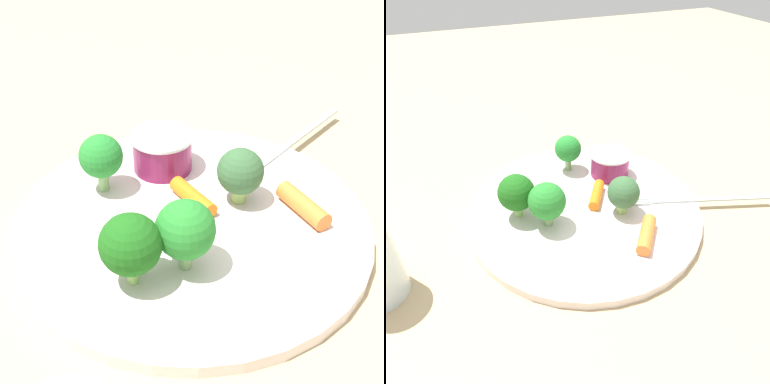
# 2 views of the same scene
# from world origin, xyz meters

# --- Properties ---
(ground_plane) EXTENTS (2.40, 2.40, 0.00)m
(ground_plane) POSITION_xyz_m (0.00, 0.00, 0.00)
(ground_plane) COLOR tan
(plate) EXTENTS (0.31, 0.31, 0.01)m
(plate) POSITION_xyz_m (0.00, 0.00, 0.01)
(plate) COLOR silver
(plate) RESTS_ON ground_plane
(sauce_cup) EXTENTS (0.06, 0.06, 0.04)m
(sauce_cup) POSITION_xyz_m (-0.07, -0.06, 0.03)
(sauce_cup) COLOR #7C1C4B
(sauce_cup) RESTS_ON plate
(broccoli_floret_0) EXTENTS (0.04, 0.04, 0.05)m
(broccoli_floret_0) POSITION_xyz_m (-0.04, 0.03, 0.04)
(broccoli_floret_0) COLOR #94BE61
(broccoli_floret_0) RESTS_ON plate
(broccoli_floret_1) EXTENTS (0.04, 0.04, 0.06)m
(broccoli_floret_1) POSITION_xyz_m (-0.01, -0.09, 0.05)
(broccoli_floret_1) COLOR #81AC6B
(broccoli_floret_1) RESTS_ON plate
(broccoli_floret_2) EXTENTS (0.05, 0.05, 0.06)m
(broccoli_floret_2) POSITION_xyz_m (0.09, -0.01, 0.05)
(broccoli_floret_2) COLOR #92BF64
(broccoli_floret_2) RESTS_ON plate
(broccoli_floret_3) EXTENTS (0.05, 0.05, 0.06)m
(broccoli_floret_3) POSITION_xyz_m (0.06, 0.02, 0.05)
(broccoli_floret_3) COLOR #87B070
(broccoli_floret_3) RESTS_ON plate
(carrot_stick_0) EXTENTS (0.04, 0.05, 0.01)m
(carrot_stick_0) POSITION_xyz_m (-0.02, -0.01, 0.02)
(carrot_stick_0) COLOR orange
(carrot_stick_0) RESTS_ON plate
(carrot_stick_1) EXTENTS (0.05, 0.06, 0.02)m
(carrot_stick_1) POSITION_xyz_m (-0.04, 0.09, 0.02)
(carrot_stick_1) COLOR orange
(carrot_stick_1) RESTS_ON plate
(fork) EXTENTS (0.19, 0.07, 0.00)m
(fork) POSITION_xyz_m (-0.15, 0.05, 0.01)
(fork) COLOR #B1BDB9
(fork) RESTS_ON plate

